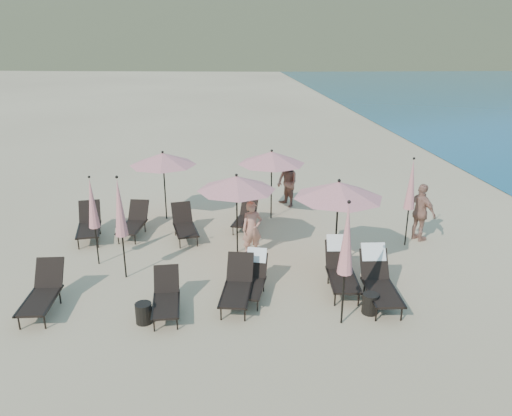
{
  "coord_description": "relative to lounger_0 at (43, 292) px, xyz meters",
  "views": [
    {
      "loc": [
        -1.62,
        -10.43,
        6.03
      ],
      "look_at": [
        -0.33,
        3.5,
        1.1
      ],
      "focal_mm": 35.0,
      "sensor_mm": 36.0,
      "label": 1
    }
  ],
  "objects": [
    {
      "name": "lounger_0",
      "position": [
        0.0,
        0.0,
        0.0
      ],
      "size": [
        0.71,
        1.74,
        0.99
      ],
      "rotation": [
        0.0,
        0.0,
        -0.03
      ],
      "color": "black",
      "rests_on": "ground"
    },
    {
      "name": "side_table_0",
      "position": [
        2.34,
        -0.75,
        -0.23
      ],
      "size": [
        0.37,
        0.37,
        0.46
      ],
      "primitive_type": "cylinder",
      "color": "black",
      "rests_on": "ground"
    },
    {
      "name": "beachgoer_c",
      "position": [
        10.19,
        3.17,
        0.43
      ],
      "size": [
        0.87,
        1.13,
        1.79
      ],
      "primitive_type": "imported",
      "rotation": [
        0.0,
        0.0,
        2.05
      ],
      "color": "#AB7661",
      "rests_on": "ground"
    },
    {
      "name": "lounger_6",
      "position": [
        0.11,
        4.25,
        0.01
      ],
      "size": [
        0.9,
        1.82,
        1.01
      ],
      "rotation": [
        0.0,
        0.0,
        0.14
      ],
      "color": "black",
      "rests_on": "ground"
    },
    {
      "name": "lounger_8",
      "position": [
        3.03,
        4.01,
        -0.02
      ],
      "size": [
        0.92,
        1.74,
        0.95
      ],
      "rotation": [
        0.0,
        0.0,
        0.19
      ],
      "color": "black",
      "rests_on": "ground"
    },
    {
      "name": "umbrella_open_2",
      "position": [
        2.34,
        5.76,
        1.64
      ],
      "size": [
        2.21,
        2.21,
        2.37
      ],
      "color": "black",
      "rests_on": "ground"
    },
    {
      "name": "lounger_5",
      "position": [
        7.77,
        -0.25,
        0.09
      ],
      "size": [
        0.79,
        1.9,
        1.16
      ],
      "rotation": [
        0.0,
        0.0,
        -0.06
      ],
      "color": "black",
      "rests_on": "ground"
    },
    {
      "name": "beachgoer_b",
      "position": [
        6.64,
        6.71,
        0.42
      ],
      "size": [
        0.98,
        1.06,
        1.76
      ],
      "primitive_type": "imported",
      "rotation": [
        0.0,
        0.0,
        -1.11
      ],
      "color": "#8E5949",
      "rests_on": "ground"
    },
    {
      "name": "umbrella_closed_2",
      "position": [
        0.74,
        2.36,
        1.3
      ],
      "size": [
        0.3,
        0.3,
        2.53
      ],
      "color": "black",
      "rests_on": "ground"
    },
    {
      "name": "ground",
      "position": [
        5.53,
        -0.04,
        -0.46
      ],
      "size": [
        800.0,
        800.0,
        0.0
      ],
      "primitive_type": "plane",
      "color": "#D6BA8C",
      "rests_on": "ground"
    },
    {
      "name": "umbrella_closed_0",
      "position": [
        6.66,
        -1.18,
        1.52
      ],
      "size": [
        0.33,
        0.33,
        2.85
      ],
      "color": "black",
      "rests_on": "ground"
    },
    {
      "name": "lounger_2",
      "position": [
        4.43,
        -0.08,
        -0.01
      ],
      "size": [
        0.95,
        1.79,
        0.98
      ],
      "rotation": [
        0.0,
        0.0,
        -0.19
      ],
      "color": "black",
      "rests_on": "ground"
    },
    {
      "name": "lounger_7",
      "position": [
        1.45,
        4.41,
        -0.02
      ],
      "size": [
        0.9,
        1.72,
        0.94
      ],
      "rotation": [
        0.0,
        0.0,
        -0.18
      ],
      "color": "black",
      "rests_on": "ground"
    },
    {
      "name": "lounger_3",
      "position": [
        4.84,
        0.31,
        -0.0
      ],
      "size": [
        0.93,
        1.63,
        0.96
      ],
      "rotation": [
        0.0,
        0.0,
        -0.26
      ],
      "color": "black",
      "rests_on": "ground"
    },
    {
      "name": "lounger_1",
      "position": [
        2.81,
        -0.4,
        -0.04
      ],
      "size": [
        0.65,
        1.58,
        0.89
      ],
      "rotation": [
        0.0,
        0.0,
        0.04
      ],
      "color": "black",
      "rests_on": "ground"
    },
    {
      "name": "umbrella_open_0",
      "position": [
        4.59,
        2.75,
        1.64
      ],
      "size": [
        2.21,
        2.21,
        2.37
      ],
      "color": "black",
      "rests_on": "ground"
    },
    {
      "name": "lounger_4",
      "position": [
        7.04,
        0.45,
        0.08
      ],
      "size": [
        0.82,
        1.87,
        1.13
      ],
      "rotation": [
        0.0,
        0.0,
        -0.09
      ],
      "color": "black",
      "rests_on": "ground"
    },
    {
      "name": "umbrella_open_1",
      "position": [
        7.15,
        1.49,
        1.76
      ],
      "size": [
        2.33,
        2.33,
        2.51
      ],
      "color": "black",
      "rests_on": "ground"
    },
    {
      "name": "lounger_9",
      "position": [
        4.97,
        4.66,
        -0.07
      ],
      "size": [
        1.01,
        1.57,
        0.85
      ],
      "rotation": [
        0.0,
        0.0,
        -0.33
      ],
      "color": "black",
      "rests_on": "ground"
    },
    {
      "name": "umbrella_closed_1",
      "position": [
        9.64,
        2.82,
        1.42
      ],
      "size": [
        0.32,
        0.32,
        2.7
      ],
      "color": "black",
      "rests_on": "ground"
    },
    {
      "name": "umbrella_open_3",
      "position": [
        5.91,
        5.48,
        1.67
      ],
      "size": [
        2.24,
        2.24,
        2.41
      ],
      "color": "black",
      "rests_on": "ground"
    },
    {
      "name": "side_table_1",
      "position": [
        7.4,
        -0.83,
        -0.23
      ],
      "size": [
        0.37,
        0.37,
        0.47
      ],
      "primitive_type": "cylinder",
      "color": "black",
      "rests_on": "ground"
    },
    {
      "name": "beachgoer_a",
      "position": [
        5.01,
        2.54,
        0.34
      ],
      "size": [
        0.65,
        0.49,
        1.6
      ],
      "primitive_type": "imported",
      "rotation": [
        0.0,
        0.0,
        0.19
      ],
      "color": "tan",
      "rests_on": "ground"
    },
    {
      "name": "umbrella_closed_3",
      "position": [
        1.61,
        1.48,
        1.45
      ],
      "size": [
        0.32,
        0.32,
        2.75
      ],
      "color": "black",
      "rests_on": "ground"
    }
  ]
}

